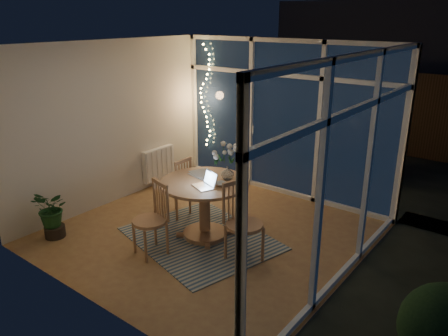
{
  "coord_description": "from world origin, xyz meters",
  "views": [
    {
      "loc": [
        3.57,
        -4.28,
        2.94
      ],
      "look_at": [
        0.06,
        0.25,
        0.93
      ],
      "focal_mm": 35.0,
      "sensor_mm": 36.0,
      "label": 1
    }
  ],
  "objects": [
    {
      "name": "wall_back",
      "position": [
        0.0,
        2.0,
        1.3
      ],
      "size": [
        4.0,
        0.04,
        2.6
      ],
      "primitive_type": "cube",
      "color": "silver",
      "rests_on": "floor"
    },
    {
      "name": "wall_right",
      "position": [
        2.0,
        0.0,
        1.3
      ],
      "size": [
        0.04,
        4.0,
        2.6
      ],
      "primitive_type": "cube",
      "color": "silver",
      "rests_on": "floor"
    },
    {
      "name": "newspapers",
      "position": [
        -0.2,
        0.07,
        0.83
      ],
      "size": [
        0.42,
        0.37,
        0.01
      ],
      "primitive_type": "cube",
      "rotation": [
        0.0,
        0.0,
        -0.41
      ],
      "color": "silver",
      "rests_on": "dining_table"
    },
    {
      "name": "bowl",
      "position": [
        0.27,
        -0.09,
        0.84
      ],
      "size": [
        0.19,
        0.19,
        0.04
      ],
      "primitive_type": "imported",
      "rotation": [
        0.0,
        0.0,
        -0.26
      ],
      "color": "silver",
      "rests_on": "dining_table"
    },
    {
      "name": "rug",
      "position": [
        -0.0,
        -0.21,
        0.01
      ],
      "size": [
        2.32,
        2.03,
        0.01
      ],
      "primitive_type": "cube",
      "rotation": [
        0.0,
        0.0,
        -0.26
      ],
      "color": "#BAB297",
      "rests_on": "floor"
    },
    {
      "name": "dining_table",
      "position": [
        -0.0,
        -0.11,
        0.41
      ],
      "size": [
        1.47,
        1.47,
        0.82
      ],
      "primitive_type": "cylinder",
      "rotation": [
        0.0,
        0.0,
        -0.26
      ],
      "color": "#AF794F",
      "rests_on": "floor"
    },
    {
      "name": "ceiling",
      "position": [
        0.0,
        0.0,
        2.6
      ],
      "size": [
        4.0,
        4.0,
        0.0
      ],
      "primitive_type": "plane",
      "color": "white",
      "rests_on": "wall_back"
    },
    {
      "name": "chair_front",
      "position": [
        -0.24,
        -0.91,
        0.49
      ],
      "size": [
        0.56,
        0.56,
        0.98
      ],
      "primitive_type": "cube",
      "rotation": [
        0.0,
        0.0,
        -0.25
      ],
      "color": "#AF794F",
      "rests_on": "floor"
    },
    {
      "name": "radiator",
      "position": [
        -1.94,
        0.9,
        0.4
      ],
      "size": [
        0.1,
        0.7,
        0.58
      ],
      "primitive_type": "cube",
      "color": "white",
      "rests_on": "wall_left"
    },
    {
      "name": "chair_left",
      "position": [
        -0.8,
        0.15,
        0.48
      ],
      "size": [
        0.45,
        0.45,
        0.96
      ],
      "primitive_type": "cube",
      "rotation": [
        0.0,
        0.0,
        -1.55
      ],
      "color": "#AF794F",
      "rests_on": "floor"
    },
    {
      "name": "chair_right",
      "position": [
        0.81,
        -0.31,
        0.53
      ],
      "size": [
        0.6,
        0.6,
        1.05
      ],
      "primitive_type": "cube",
      "rotation": [
        0.0,
        0.0,
        1.31
      ],
      "color": "#AF794F",
      "rests_on": "floor"
    },
    {
      "name": "window_wall_right",
      "position": [
        1.96,
        0.0,
        1.3
      ],
      "size": [
        0.1,
        4.0,
        2.6
      ],
      "primitive_type": "cube",
      "color": "white",
      "rests_on": "floor"
    },
    {
      "name": "neighbour_roof",
      "position": [
        0.3,
        8.5,
        2.2
      ],
      "size": [
        7.0,
        3.0,
        2.2
      ],
      "primitive_type": "cube",
      "color": "#2D2F37",
      "rests_on": "ground"
    },
    {
      "name": "floor",
      "position": [
        0.0,
        0.0,
        0.0
      ],
      "size": [
        4.0,
        4.0,
        0.0
      ],
      "primitive_type": "plane",
      "color": "#8C5D3D",
      "rests_on": "ground"
    },
    {
      "name": "wall_left",
      "position": [
        -2.0,
        0.0,
        1.3
      ],
      "size": [
        0.04,
        4.0,
        2.6
      ],
      "primitive_type": "cube",
      "color": "silver",
      "rests_on": "floor"
    },
    {
      "name": "garden_patio",
      "position": [
        0.5,
        5.0,
        -0.06
      ],
      "size": [
        12.0,
        6.0,
        0.1
      ],
      "primitive_type": "cube",
      "color": "black",
      "rests_on": "ground"
    },
    {
      "name": "flower_vase",
      "position": [
        0.2,
        0.15,
        0.93
      ],
      "size": [
        0.25,
        0.25,
        0.21
      ],
      "primitive_type": "imported",
      "rotation": [
        0.0,
        0.0,
        -0.26
      ],
      "color": "white",
      "rests_on": "dining_table"
    },
    {
      "name": "laptop",
      "position": [
        0.13,
        -0.28,
        0.93
      ],
      "size": [
        0.37,
        0.35,
        0.22
      ],
      "primitive_type": null,
      "rotation": [
        0.0,
        0.0,
        -0.39
      ],
      "color": "silver",
      "rests_on": "dining_table"
    },
    {
      "name": "garden_shrubs",
      "position": [
        -0.8,
        3.4,
        0.45
      ],
      "size": [
        0.9,
        0.9,
        0.9
      ],
      "primitive_type": "sphere",
      "color": "black",
      "rests_on": "ground"
    },
    {
      "name": "window_wall_back",
      "position": [
        0.0,
        1.96,
        1.3
      ],
      "size": [
        4.0,
        0.1,
        2.6
      ],
      "primitive_type": "cube",
      "color": "white",
      "rests_on": "floor"
    },
    {
      "name": "garden_fence",
      "position": [
        0.0,
        5.5,
        0.9
      ],
      "size": [
        11.0,
        0.08,
        1.8
      ],
      "primitive_type": "cube",
      "color": "#3A2815",
      "rests_on": "ground"
    },
    {
      "name": "phone",
      "position": [
        0.02,
        -0.25,
        0.83
      ],
      "size": [
        0.1,
        0.06,
        0.01
      ],
      "primitive_type": "cube",
      "rotation": [
        0.0,
        0.0,
        0.08
      ],
      "color": "black",
      "rests_on": "dining_table"
    },
    {
      "name": "wall_front",
      "position": [
        0.0,
        -2.0,
        1.3
      ],
      "size": [
        4.0,
        0.04,
        2.6
      ],
      "primitive_type": "cube",
      "color": "silver",
      "rests_on": "floor"
    },
    {
      "name": "fairy_lights",
      "position": [
        -1.65,
        1.88,
        1.52
      ],
      "size": [
        0.24,
        0.1,
        1.85
      ],
      "primitive_type": null,
      "color": "#FFD666",
      "rests_on": "window_wall_back"
    },
    {
      "name": "potted_plant",
      "position": [
        -1.65,
        -1.41,
        0.38
      ],
      "size": [
        0.55,
        0.47,
        0.76
      ],
      "primitive_type": "imported",
      "rotation": [
        0.0,
        0.0,
        0.01
      ],
      "color": "#19461E",
      "rests_on": "floor"
    }
  ]
}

